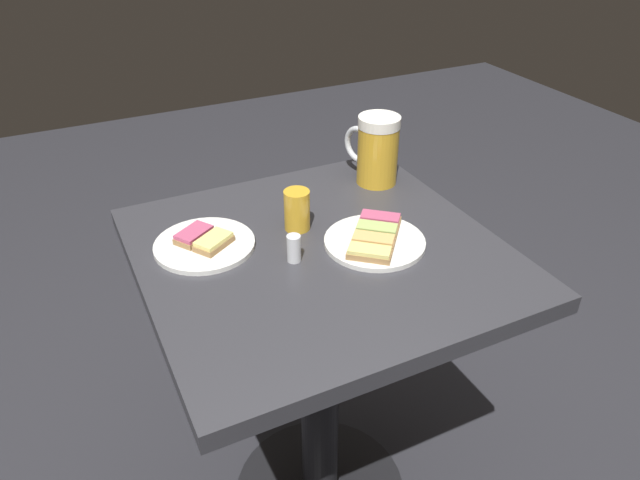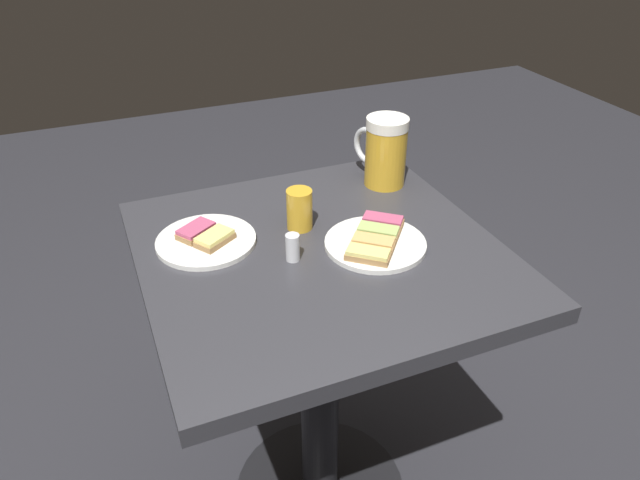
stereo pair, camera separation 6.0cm
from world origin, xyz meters
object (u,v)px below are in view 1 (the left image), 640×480
plate_far (204,243)px  plate_near (375,239)px  beer_mug (376,150)px  beer_glass_small (297,210)px  salt_shaker (294,248)px

plate_far → plate_near: bearing=-24.2°
beer_mug → beer_glass_small: 0.28m
plate_near → salt_shaker: (-0.17, 0.02, 0.02)m
plate_far → beer_mug: beer_mug is taller
plate_near → beer_glass_small: 0.17m
beer_mug → salt_shaker: bearing=-144.3°
plate_near → plate_far: 0.33m
salt_shaker → beer_glass_small: bearing=62.9°
plate_far → beer_mug: (0.45, 0.10, 0.07)m
beer_mug → salt_shaker: size_ratio=2.97×
plate_far → beer_mug: bearing=12.8°
plate_near → beer_mug: 0.28m
plate_near → beer_glass_small: size_ratio=2.35×
plate_near → plate_far: size_ratio=1.01×
beer_mug → beer_glass_small: beer_mug is taller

